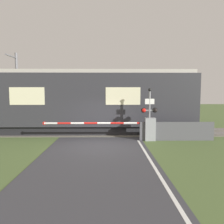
% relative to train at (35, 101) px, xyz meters
% --- Properties ---
extents(ground_plane, '(80.00, 80.00, 0.00)m').
position_rel_train_xyz_m(ground_plane, '(4.58, -3.70, -2.19)').
color(ground_plane, '#4C6033').
extents(track_bed, '(36.00, 3.20, 0.13)m').
position_rel_train_xyz_m(track_bed, '(4.58, 0.00, -2.17)').
color(track_bed, '#666056').
rests_on(track_bed, ground_plane).
extents(train, '(21.97, 2.78, 4.29)m').
position_rel_train_xyz_m(train, '(0.00, 0.00, 0.00)').
color(train, black).
rests_on(train, ground_plane).
extents(crossing_barrier, '(6.56, 0.44, 1.34)m').
position_rel_train_xyz_m(crossing_barrier, '(7.01, -2.59, -1.46)').
color(crossing_barrier, gray).
rests_on(crossing_barrier, ground_plane).
extents(signal_post, '(0.96, 0.26, 3.06)m').
position_rel_train_xyz_m(signal_post, '(7.51, -2.58, -0.45)').
color(signal_post, gray).
rests_on(signal_post, ground_plane).
extents(catenary_pole, '(0.20, 1.90, 5.92)m').
position_rel_train_xyz_m(catenary_pole, '(-2.16, 2.37, 0.91)').
color(catenary_pole, slate).
rests_on(catenary_pole, ground_plane).
extents(roadside_fence, '(4.36, 0.06, 1.10)m').
position_rel_train_xyz_m(roadside_fence, '(9.12, -2.66, -1.64)').
color(roadside_fence, '#4C4C51').
rests_on(roadside_fence, ground_plane).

